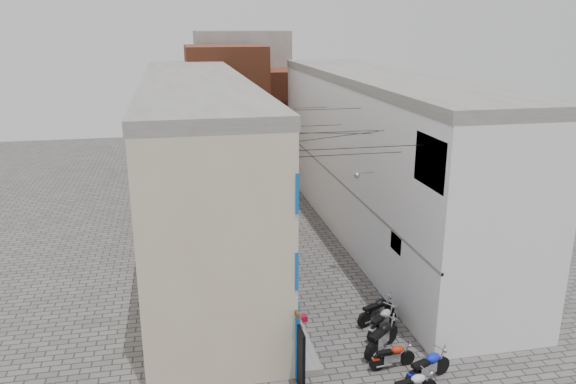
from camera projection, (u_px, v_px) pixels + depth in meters
ground at (367, 370)px, 19.60m from camera, size 90.00×90.00×0.00m
plinth at (255, 238)px, 31.36m from camera, size 0.90×26.00×0.25m
building_left at (199, 164)px, 29.49m from camera, size 5.10×27.00×9.00m
building_right at (378, 155)px, 31.45m from camera, size 5.94×26.00×9.00m
building_far_brick_left at (227, 111)px, 44.03m from camera, size 6.00×6.00×10.00m
building_far_brick_right at (284, 118)px, 47.16m from camera, size 5.00×6.00×8.00m
building_far_concrete at (242, 95)px, 49.90m from camera, size 8.00×5.00×11.00m
far_shopfront at (258, 165)px, 42.89m from camera, size 2.00×0.30×2.40m
overhead_wires at (316, 130)px, 24.71m from camera, size 5.80×13.02×1.32m
motorcycle_c at (428, 365)px, 18.84m from camera, size 2.15×1.37×1.19m
motorcycle_d at (392, 355)px, 19.60m from camera, size 1.78×0.72×1.00m
motorcycle_e at (382, 335)px, 20.58m from camera, size 2.12×1.92×1.26m
motorcycle_f at (383, 321)px, 21.70m from camera, size 1.96×1.76×1.17m
motorcycle_g at (377, 309)px, 22.59m from camera, size 2.08×1.42×1.16m
person_a at (299, 330)px, 20.27m from camera, size 0.37×0.54×1.45m
person_b at (288, 280)px, 24.20m from camera, size 0.89×0.93×1.52m
water_jug_near at (296, 306)px, 23.53m from camera, size 0.31×0.31×0.48m
water_jug_far at (296, 304)px, 23.66m from camera, size 0.38×0.38×0.48m
red_crate at (302, 318)px, 22.78m from camera, size 0.43×0.35×0.24m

